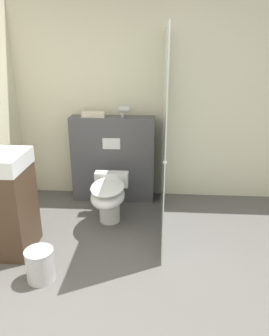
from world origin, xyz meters
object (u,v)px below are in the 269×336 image
at_px(toilet, 109,196).
at_px(hair_drier, 125,110).
at_px(waste_bin, 40,265).
at_px(sink_vanity, 1,203).

relative_size(toilet, hair_drier, 4.39).
bearing_deg(toilet, hair_drier, 77.96).
relative_size(hair_drier, waste_bin, 0.53).
height_order(toilet, waste_bin, toilet).
xyz_separation_m(toilet, hair_drier, (0.13, 0.63, 0.88)).
bearing_deg(toilet, sink_vanity, -148.14).
bearing_deg(sink_vanity, waste_bin, -40.72).
xyz_separation_m(sink_vanity, waste_bin, (0.50, -0.43, -0.37)).
height_order(toilet, sink_vanity, sink_vanity).
xyz_separation_m(toilet, sink_vanity, (-0.97, -0.60, 0.18)).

